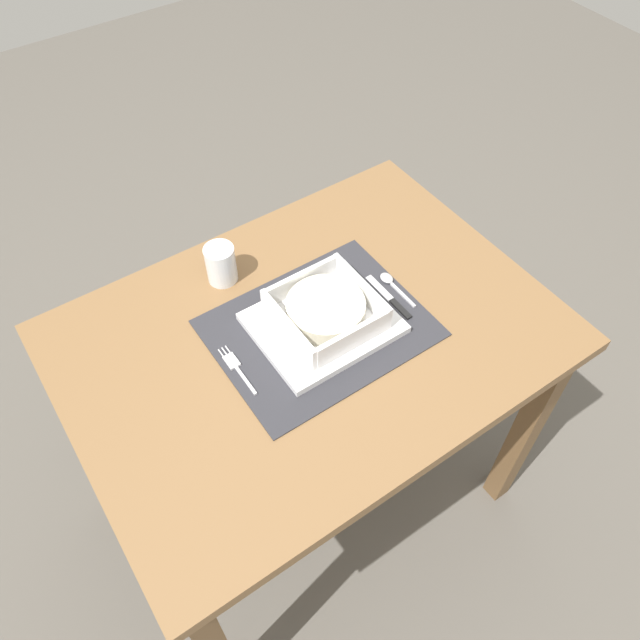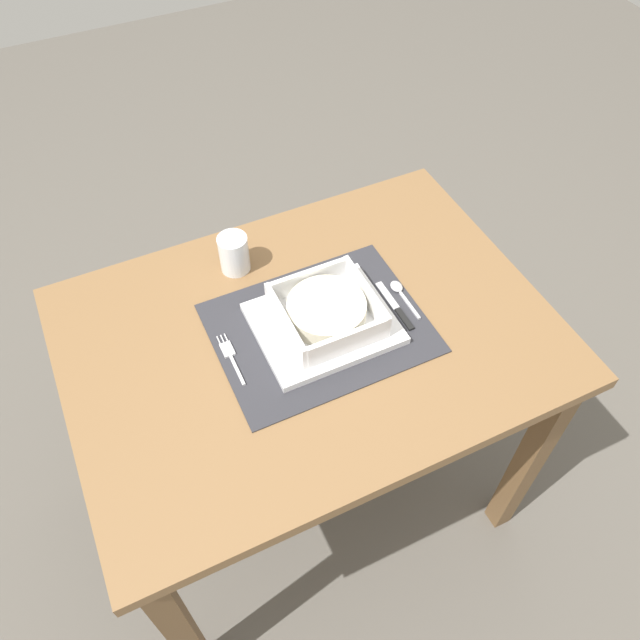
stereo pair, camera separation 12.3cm
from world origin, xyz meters
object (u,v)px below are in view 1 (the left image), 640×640
porridge_bowl (326,311)px  fork (236,367)px  butter_knife (391,300)px  bread_knife (373,296)px  dining_table (311,364)px  spoon (390,281)px  drinking_glass (221,265)px

porridge_bowl → fork: (-0.20, 0.01, -0.04)m
butter_knife → bread_knife: size_ratio=1.04×
dining_table → porridge_bowl: 0.16m
porridge_bowl → fork: bearing=176.8°
dining_table → porridge_bowl: (0.04, -0.00, 0.15)m
dining_table → butter_knife: (0.18, -0.03, 0.11)m
spoon → bread_knife: spoon is taller
bread_knife → dining_table: bearing=179.5°
fork → butter_knife: (0.35, -0.04, 0.00)m
dining_table → spoon: bearing=3.9°
dining_table → fork: size_ratio=7.44×
dining_table → bread_knife: bearing=1.2°
fork → bread_knife: size_ratio=0.96×
fork → butter_knife: 0.35m
porridge_bowl → drinking_glass: 0.25m
spoon → fork: bearing=-178.2°
porridge_bowl → dining_table: bearing=177.6°
dining_table → porridge_bowl: size_ratio=5.21×
spoon → bread_knife: 0.05m
dining_table → spoon: spoon is taller
dining_table → spoon: 0.24m
porridge_bowl → fork: porridge_bowl is taller
dining_table → fork: fork is taller
butter_knife → drinking_glass: bearing=136.3°
spoon → butter_knife: (-0.03, -0.04, -0.00)m
porridge_bowl → drinking_glass: bearing=115.0°
spoon → butter_knife: spoon is taller
bread_knife → porridge_bowl: bearing=-179.4°
drinking_glass → fork: bearing=-113.1°
butter_knife → fork: bearing=175.4°
bread_knife → butter_knife: bearing=-50.3°
porridge_bowl → drinking_glass: (-0.11, 0.23, -0.00)m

